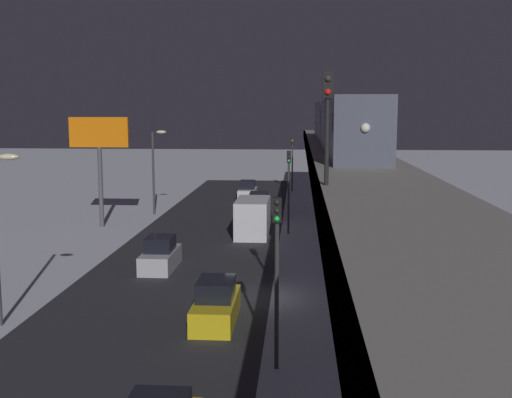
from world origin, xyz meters
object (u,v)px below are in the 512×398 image
at_px(subway_train, 340,122).
at_px(traffic_light_far, 292,156).
at_px(sedan_white, 248,191).
at_px(traffic_light_mid, 289,180).
at_px(box_truck, 253,216).
at_px(traffic_light_near, 277,258).
at_px(rail_signal, 327,109).
at_px(sedan_silver, 160,256).
at_px(sedan_red, 259,205).
at_px(sedan_yellow, 216,305).
at_px(commercial_billboard, 99,143).

distance_m(subway_train, traffic_light_far, 26.12).
distance_m(subway_train, sedan_white, 22.09).
xyz_separation_m(traffic_light_mid, traffic_light_far, (0.00, -25.56, 0.00)).
distance_m(box_truck, traffic_light_far, 25.82).
bearing_deg(traffic_light_near, traffic_light_far, -90.00).
xyz_separation_m(sedan_white, box_truck, (-2.00, 18.89, 0.55)).
bearing_deg(rail_signal, sedan_silver, -56.28).
height_order(subway_train, rail_signal, rail_signal).
bearing_deg(traffic_light_mid, subway_train, -178.72).
relative_size(sedan_white, traffic_light_mid, 0.67).
bearing_deg(rail_signal, subway_train, -94.67).
bearing_deg(rail_signal, sedan_red, -82.34).
bearing_deg(sedan_yellow, traffic_light_far, 86.40).
xyz_separation_m(subway_train, commercial_billboard, (19.07, -1.86, -1.75)).
relative_size(subway_train, sedan_silver, 8.57).
distance_m(subway_train, sedan_silver, 17.81).
height_order(rail_signal, traffic_light_mid, rail_signal).
relative_size(sedan_silver, traffic_light_mid, 0.67).
bearing_deg(box_truck, traffic_light_far, -96.04).
xyz_separation_m(sedan_silver, commercial_billboard, (7.76, -13.21, 6.03)).
height_order(subway_train, sedan_yellow, subway_train).
distance_m(subway_train, sedan_red, 13.91).
xyz_separation_m(subway_train, sedan_white, (8.51, -18.84, -7.78)).
bearing_deg(box_truck, traffic_light_near, 96.02).
xyz_separation_m(sedan_yellow, traffic_light_mid, (-2.90, -20.56, 3.40)).
bearing_deg(commercial_billboard, sedan_silver, 120.43).
relative_size(sedan_silver, traffic_light_far, 0.67).
bearing_deg(sedan_red, subway_train, -54.37).
height_order(sedan_silver, sedan_white, same).
distance_m(subway_train, traffic_light_near, 26.29).
bearing_deg(sedan_silver, sedan_white, -95.30).
distance_m(traffic_light_far, commercial_billboard, 28.23).
relative_size(subway_train, traffic_light_far, 5.76).
xyz_separation_m(sedan_white, traffic_light_near, (-4.70, 44.48, 3.40)).
distance_m(sedan_red, box_truck, 9.43).
bearing_deg(commercial_billboard, sedan_white, -121.87).
distance_m(subway_train, commercial_billboard, 19.24).
bearing_deg(commercial_billboard, box_truck, 171.34).
relative_size(subway_train, sedan_white, 8.59).
xyz_separation_m(sedan_red, sedan_silver, (4.60, 20.71, 0.01)).
bearing_deg(sedan_white, rail_signal, -81.67).
bearing_deg(traffic_light_mid, sedan_red, -72.94).
bearing_deg(traffic_light_far, subway_train, 98.51).
xyz_separation_m(sedan_silver, traffic_light_mid, (-7.50, -11.26, 3.40)).
bearing_deg(traffic_light_mid, traffic_light_far, -90.00).
bearing_deg(sedan_white, traffic_light_mid, -76.05).
bearing_deg(traffic_light_far, sedan_yellow, 86.40).
relative_size(sedan_yellow, sedan_white, 1.08).
xyz_separation_m(rail_signal, sedan_white, (6.45, -44.05, -8.73)).
relative_size(sedan_yellow, traffic_light_near, 0.72).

